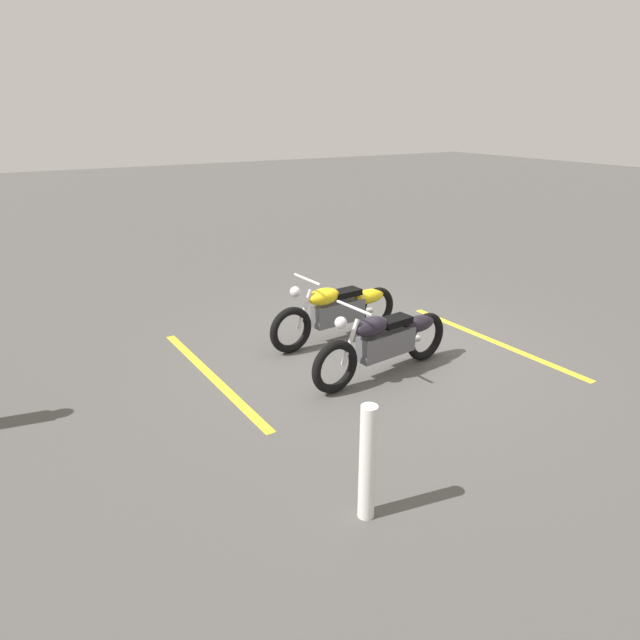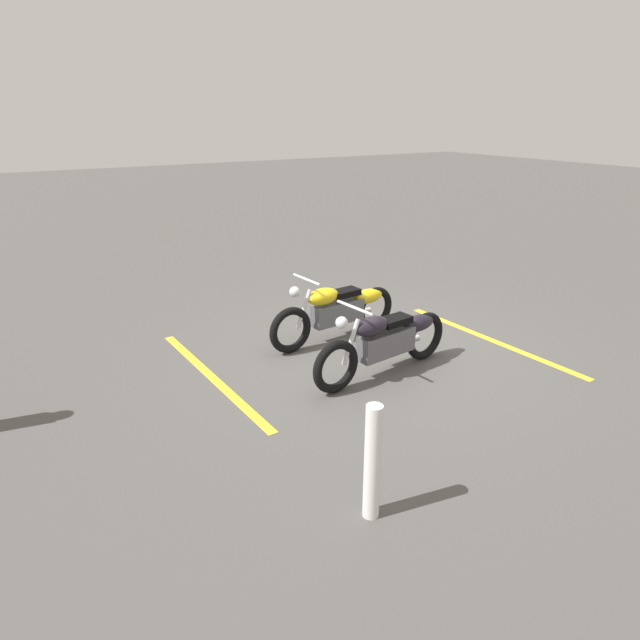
{
  "view_description": "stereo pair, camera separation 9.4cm",
  "coord_description": "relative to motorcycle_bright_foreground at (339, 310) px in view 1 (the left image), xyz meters",
  "views": [
    {
      "loc": [
        4.29,
        5.74,
        3.19
      ],
      "look_at": [
        0.91,
        0.0,
        0.65
      ],
      "focal_mm": 30.83,
      "sensor_mm": 36.0,
      "label": 1
    },
    {
      "loc": [
        4.37,
        5.69,
        3.19
      ],
      "look_at": [
        0.91,
        0.0,
        0.65
      ],
      "focal_mm": 30.83,
      "sensor_mm": 36.0,
      "label": 2
    }
  ],
  "objects": [
    {
      "name": "ground_plane",
      "position": [
        -0.2,
        0.65,
        -0.46
      ],
      "size": [
        60.0,
        60.0,
        0.0
      ],
      "primitive_type": "plane",
      "color": "#514F4C"
    },
    {
      "name": "bollard_post",
      "position": [
        1.86,
        3.37,
        0.06
      ],
      "size": [
        0.14,
        0.14,
        1.05
      ],
      "primitive_type": "cylinder",
      "color": "white",
      "rests_on": "ground"
    },
    {
      "name": "motorcycle_dark_foreground",
      "position": [
        0.1,
        1.29,
        0.0
      ],
      "size": [
        2.23,
        0.64,
        1.04
      ],
      "rotation": [
        0.0,
        0.0,
        0.11
      ],
      "color": "black",
      "rests_on": "ground"
    },
    {
      "name": "motorcycle_bright_foreground",
      "position": [
        0.0,
        0.0,
        0.0
      ],
      "size": [
        2.23,
        0.62,
        1.04
      ],
      "rotation": [
        0.0,
        0.0,
        0.08
      ],
      "color": "black",
      "rests_on": "ground"
    },
    {
      "name": "parking_stripe_mid",
      "position": [
        2.07,
        0.23,
        -0.46
      ],
      "size": [
        0.27,
        3.2,
        0.01
      ],
      "primitive_type": "cube",
      "rotation": [
        0.0,
        0.0,
        1.62
      ],
      "color": "yellow",
      "rests_on": "ground"
    },
    {
      "name": "parking_stripe_near",
      "position": [
        -1.92,
        1.24,
        -0.46
      ],
      "size": [
        0.27,
        3.2,
        0.01
      ],
      "primitive_type": "cube",
      "rotation": [
        0.0,
        0.0,
        1.62
      ],
      "color": "yellow",
      "rests_on": "ground"
    }
  ]
}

